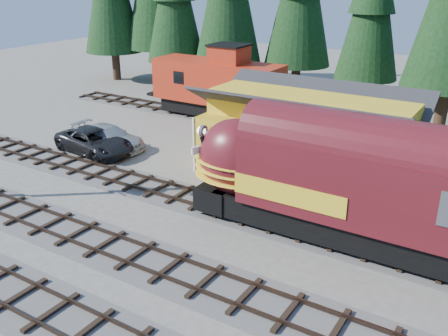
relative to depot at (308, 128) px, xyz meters
The scene contains 7 objects.
ground 10.91m from the depot, 89.99° to the right, with size 120.00×120.00×0.00m, color #6B665B.
track_spur 12.83m from the depot, 143.13° to the left, with size 32.00×3.20×0.33m.
depot is the anchor object (origin of this frame).
locomotive 8.22m from the depot, 52.26° to the right, with size 16.90×3.36×4.60m.
caboose 13.31m from the depot, 145.69° to the left, with size 10.94×3.17×5.69m.
pickup_truck_a 14.23m from the depot, 163.65° to the right, with size 2.75×5.96×1.66m, color black.
pickup_truck_b 13.84m from the depot, 168.46° to the right, with size 2.23×5.49×1.59m, color #B6B9BE.
Camera 1 is at (10.61, -15.63, 11.56)m, focal length 40.00 mm.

